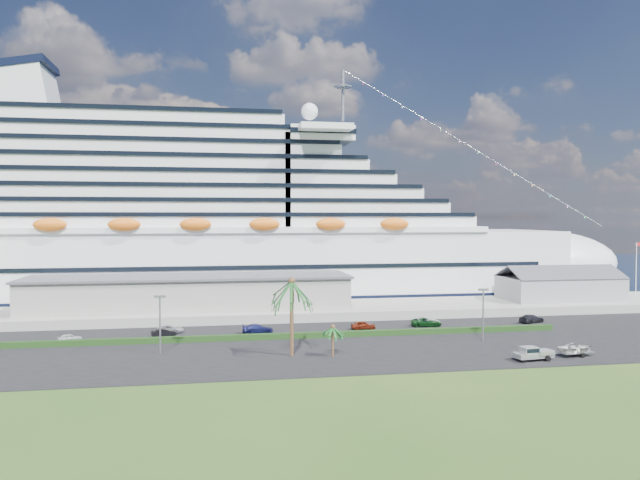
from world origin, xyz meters
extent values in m
plane|color=#2A4D19|center=(0.00, 0.00, 0.00)|extent=(420.00, 420.00, 0.00)
cube|color=black|center=(0.00, 11.00, 0.06)|extent=(140.00, 38.00, 0.12)
cube|color=gray|center=(0.00, 40.00, 0.90)|extent=(240.00, 20.00, 1.80)
cube|color=black|center=(0.00, 130.00, 0.01)|extent=(420.00, 160.00, 0.02)
cube|color=silver|center=(-20.00, 64.00, 8.00)|extent=(160.00, 30.00, 16.00)
ellipsoid|color=silver|center=(60.00, 64.00, 8.00)|extent=(40.00, 30.00, 16.00)
cube|color=black|center=(-20.00, 64.00, 1.20)|extent=(164.00, 30.60, 2.40)
cube|color=silver|center=(-32.00, 64.00, 29.60)|extent=(128.00, 26.00, 24.80)
cube|color=silver|center=(2.80, 64.00, 37.40)|extent=(14.00, 38.00, 3.20)
cube|color=silver|center=(-60.00, 64.00, 47.00)|extent=(11.58, 14.00, 11.58)
cylinder|color=gray|center=(10.00, 64.00, 48.00)|extent=(0.70, 0.70, 12.00)
ellipsoid|color=orange|center=(-24.00, 48.20, 17.80)|extent=(90.00, 2.40, 2.60)
ellipsoid|color=orange|center=(-24.00, 79.80, 17.80)|extent=(90.00, 2.40, 2.60)
cube|color=black|center=(-20.00, 64.00, 8.80)|extent=(144.00, 30.40, 0.90)
cube|color=gray|center=(-25.00, 40.00, 4.80)|extent=(60.00, 14.00, 6.00)
cube|color=#4C4C54|center=(-25.00, 40.00, 7.90)|extent=(61.00, 15.00, 0.40)
cube|color=gray|center=(52.00, 40.00, 4.20)|extent=(24.00, 12.00, 4.80)
cube|color=#4C4C54|center=(52.00, 37.00, 7.80)|extent=(24.00, 6.31, 2.74)
cube|color=#4C4C54|center=(52.00, 43.00, 7.80)|extent=(24.00, 6.31, 2.74)
cylinder|color=silver|center=(70.00, 40.00, 7.80)|extent=(0.16, 0.16, 12.00)
cube|color=red|center=(70.50, 40.00, 13.40)|extent=(1.00, 0.04, 0.70)
cube|color=black|center=(-8.00, 16.00, 0.57)|extent=(88.00, 1.10, 0.90)
cylinder|color=gray|center=(-28.00, 8.00, 4.12)|extent=(0.24, 0.24, 8.00)
cube|color=gray|center=(-28.00, 8.00, 8.22)|extent=(1.60, 0.35, 0.35)
cylinder|color=gray|center=(20.00, 8.00, 4.12)|extent=(0.24, 0.24, 8.00)
cube|color=gray|center=(20.00, 8.00, 8.22)|extent=(1.60, 0.35, 0.35)
cylinder|color=#47301E|center=(-10.00, 4.00, 5.25)|extent=(0.54, 0.54, 10.50)
sphere|color=#47301E|center=(-10.00, 4.00, 10.50)|extent=(0.98, 0.98, 0.98)
cylinder|color=#47301E|center=(-4.50, 2.50, 2.10)|extent=(0.35, 0.35, 4.20)
sphere|color=#47301E|center=(-4.50, 2.50, 4.20)|extent=(0.73, 0.73, 0.73)
imported|color=silver|center=(-42.42, 19.23, 0.74)|extent=(3.93, 2.80, 1.24)
imported|color=black|center=(-28.51, 21.23, 0.77)|extent=(4.14, 2.33, 1.29)
imported|color=#A5A8AE|center=(-27.59, 24.47, 0.73)|extent=(4.79, 3.25, 1.22)
imported|color=#15194A|center=(-13.41, 21.69, 0.86)|extent=(5.15, 2.19, 1.48)
imported|color=#651D0D|center=(4.65, 22.03, 0.84)|extent=(4.27, 1.78, 1.45)
imported|color=silver|center=(16.75, 23.64, 0.83)|extent=(4.41, 1.72, 1.43)
imported|color=#0D3612|center=(16.21, 22.86, 0.87)|extent=(5.67, 3.22, 1.49)
imported|color=black|center=(36.35, 23.23, 0.86)|extent=(5.54, 3.79, 1.49)
cylinder|color=black|center=(19.70, -5.40, 0.50)|extent=(0.80, 0.36, 0.77)
cylinder|color=black|center=(19.70, -3.58, 0.50)|extent=(0.80, 0.36, 0.77)
cylinder|color=black|center=(23.06, -5.40, 0.50)|extent=(0.80, 0.36, 0.77)
cylinder|color=black|center=(23.06, -3.58, 0.50)|extent=(0.80, 0.36, 0.77)
cube|color=#A4A6AB|center=(21.52, -4.49, 0.84)|extent=(5.38, 2.51, 0.67)
cube|color=#A4A6AB|center=(22.92, -4.49, 1.23)|extent=(2.51, 2.13, 0.53)
cube|color=#A4A6AB|center=(20.85, -4.49, 1.51)|extent=(2.31, 2.06, 0.91)
cube|color=black|center=(20.85, -4.49, 1.61)|extent=(2.13, 2.09, 0.53)
cube|color=#A4A6AB|center=(19.31, -4.49, 1.03)|extent=(1.07, 1.91, 0.34)
cube|color=gray|center=(28.58, -3.20, 0.70)|extent=(5.02, 2.42, 0.13)
cylinder|color=gray|center=(26.38, -3.20, 0.70)|extent=(2.30, 0.40, 0.08)
cylinder|color=black|center=(29.00, -4.14, 0.46)|extent=(0.70, 0.32, 0.67)
cylinder|color=black|center=(29.00, -2.25, 0.46)|extent=(0.70, 0.32, 0.67)
imported|color=silver|center=(28.58, -3.20, 1.31)|extent=(5.78, 4.48, 1.10)
camera|label=1|loc=(-20.91, -80.95, 19.29)|focal=35.00mm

